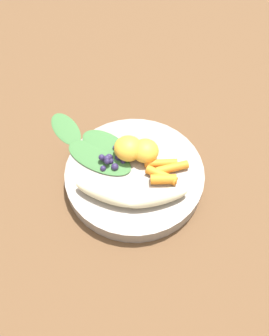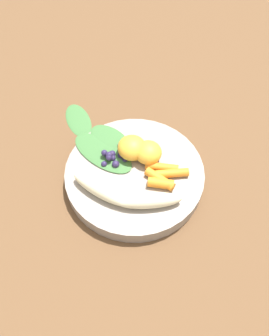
{
  "view_description": "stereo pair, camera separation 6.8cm",
  "coord_description": "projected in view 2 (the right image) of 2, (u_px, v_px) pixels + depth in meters",
  "views": [
    {
      "loc": [
        0.25,
        -0.29,
        0.6
      ],
      "look_at": [
        0.0,
        0.0,
        0.04
      ],
      "focal_mm": 38.92,
      "sensor_mm": 36.0,
      "label": 1
    },
    {
      "loc": [
        0.3,
        -0.24,
        0.6
      ],
      "look_at": [
        0.0,
        0.0,
        0.04
      ],
      "focal_mm": 38.92,
      "sensor_mm": 36.0,
      "label": 2
    }
  ],
  "objects": [
    {
      "name": "carrot_mid_left",
      "position": [
        160.0,
        179.0,
        0.66
      ],
      "size": [
        0.06,
        0.03,
        0.02
      ],
      "primitive_type": "cylinder",
      "rotation": [
        0.0,
        1.57,
        6.51
      ],
      "color": "orange",
      "rests_on": "bowl"
    },
    {
      "name": "carrot_mid_right",
      "position": [
        172.0,
        173.0,
        0.67
      ],
      "size": [
        0.05,
        0.06,
        0.02
      ],
      "primitive_type": "cylinder",
      "rotation": [
        0.0,
        1.57,
        7.27
      ],
      "color": "orange",
      "rests_on": "bowl"
    },
    {
      "name": "kale_leaf_right",
      "position": [
        103.0,
        153.0,
        0.71
      ],
      "size": [
        0.15,
        0.09,
        0.01
      ],
      "primitive_type": "ellipsoid",
      "rotation": [
        0.0,
        0.0,
        9.65
      ],
      "color": "#3D7038",
      "rests_on": "bowl"
    },
    {
      "name": "ground_plane",
      "position": [
        134.0,
        180.0,
        0.71
      ],
      "size": [
        2.4,
        2.4,
        0.0
      ],
      "primitive_type": "plane",
      "color": "brown"
    },
    {
      "name": "blueberry_pile",
      "position": [
        113.0,
        156.0,
        0.69
      ],
      "size": [
        0.04,
        0.06,
        0.02
      ],
      "color": "#2D234C",
      "rests_on": "bowl"
    },
    {
      "name": "banana_peeled_left",
      "position": [
        150.0,
        201.0,
        0.63
      ],
      "size": [
        0.09,
        0.11,
        0.03
      ],
      "primitive_type": "ellipsoid",
      "rotation": [
        0.0,
        0.0,
        7.26
      ],
      "color": "beige",
      "rests_on": "bowl"
    },
    {
      "name": "orange_segment_far",
      "position": [
        148.0,
        152.0,
        0.69
      ],
      "size": [
        0.05,
        0.05,
        0.04
      ],
      "primitive_type": "ellipsoid",
      "color": "#F4A833",
      "rests_on": "bowl"
    },
    {
      "name": "bowl",
      "position": [
        134.0,
        175.0,
        0.7
      ],
      "size": [
        0.26,
        0.26,
        0.03
      ],
      "primitive_type": "cylinder",
      "color": "gray",
      "rests_on": "ground_plane"
    },
    {
      "name": "orange_segment_near",
      "position": [
        132.0,
        148.0,
        0.69
      ],
      "size": [
        0.05,
        0.05,
        0.04
      ],
      "primitive_type": "ellipsoid",
      "color": "#F4A833",
      "rests_on": "bowl"
    },
    {
      "name": "banana_peeled_right",
      "position": [
        100.0,
        190.0,
        0.65
      ],
      "size": [
        0.12,
        0.06,
        0.03
      ],
      "primitive_type": "ellipsoid",
      "rotation": [
        0.0,
        0.0,
        6.61
      ],
      "color": "beige",
      "rests_on": "bowl"
    },
    {
      "name": "kale_leaf_stray",
      "position": [
        79.0,
        119.0,
        0.8
      ],
      "size": [
        0.11,
        0.08,
        0.01
      ],
      "primitive_type": "ellipsoid",
      "rotation": [
        0.0,
        0.0,
        2.86
      ],
      "color": "#3D7038",
      "rests_on": "ground_plane"
    },
    {
      "name": "carrot_front",
      "position": [
        161.0,
        183.0,
        0.66
      ],
      "size": [
        0.05,
        0.05,
        0.02
      ],
      "primitive_type": "cylinder",
      "rotation": [
        0.0,
        1.57,
        7.02
      ],
      "color": "orange",
      "rests_on": "bowl"
    },
    {
      "name": "carrot_rear",
      "position": [
        162.0,
        167.0,
        0.68
      ],
      "size": [
        0.05,
        0.05,
        0.01
      ],
      "primitive_type": "cylinder",
      "rotation": [
        0.0,
        1.57,
        7.04
      ],
      "color": "orange",
      "rests_on": "bowl"
    },
    {
      "name": "kale_leaf_left",
      "position": [
        111.0,
        140.0,
        0.72
      ],
      "size": [
        0.11,
        0.07,
        0.01
      ],
      "primitive_type": "ellipsoid",
      "rotation": [
        0.0,
        0.0,
        9.56
      ],
      "color": "#3D7038",
      "rests_on": "bowl"
    }
  ]
}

